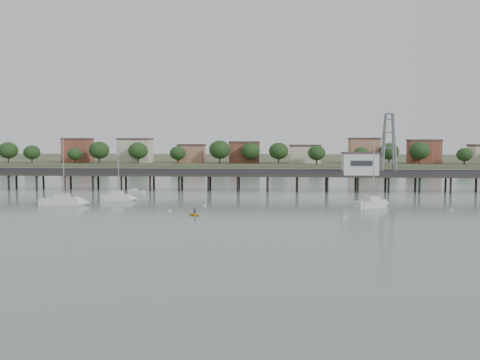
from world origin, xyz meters
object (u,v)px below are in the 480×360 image
object	(u,v)px
white_tender	(136,192)
yellow_dinghy	(195,216)
lattice_tower	(389,144)
sailboat_a	(70,202)
sailboat_c	(376,203)
sailboat_b	(122,198)
pier	(253,175)

from	to	relation	value
white_tender	yellow_dinghy	distance (m)	36.83
lattice_tower	sailboat_a	bearing A→B (deg)	-155.36
sailboat_c	sailboat_b	size ratio (longest dim) A/B	1.15
pier	lattice_tower	world-z (taller)	lattice_tower
sailboat_a	sailboat_b	bearing A→B (deg)	36.06
sailboat_b	yellow_dinghy	world-z (taller)	sailboat_b
sailboat_c	yellow_dinghy	world-z (taller)	sailboat_c
sailboat_a	yellow_dinghy	xyz separation A→B (m)	(25.51, -11.89, -0.64)
sailboat_c	sailboat_b	xyz separation A→B (m)	(-48.92, 5.88, 0.01)
pier	white_tender	bearing A→B (deg)	-159.80
white_tender	yellow_dinghy	xyz separation A→B (m)	(18.23, -32.00, -0.44)
pier	yellow_dinghy	world-z (taller)	pier
sailboat_a	yellow_dinghy	world-z (taller)	sailboat_a
lattice_tower	sailboat_a	size ratio (longest dim) A/B	1.10
sailboat_c	yellow_dinghy	distance (m)	33.91
sailboat_a	sailboat_b	size ratio (longest dim) A/B	1.27
pier	sailboat_a	size ratio (longest dim) A/B	10.66
white_tender	yellow_dinghy	bearing A→B (deg)	-48.29
pier	white_tender	size ratio (longest dim) A/B	38.74
pier	sailboat_c	size ratio (longest dim) A/B	11.76
pier	lattice_tower	distance (m)	32.34
pier	yellow_dinghy	size ratio (longest dim) A/B	62.86
sailboat_a	yellow_dinghy	distance (m)	28.15
sailboat_c	white_tender	xyz separation A→B (m)	(-49.44, 18.75, -0.21)
pier	lattice_tower	size ratio (longest dim) A/B	9.68
sailboat_b	yellow_dinghy	xyz separation A→B (m)	(17.71, -19.12, -0.65)
lattice_tower	sailboat_c	world-z (taller)	lattice_tower
lattice_tower	sailboat_a	distance (m)	71.62
sailboat_b	sailboat_c	bearing A→B (deg)	-14.11
white_tender	yellow_dinghy	world-z (taller)	white_tender
sailboat_c	sailboat_b	bearing A→B (deg)	136.24
yellow_dinghy	lattice_tower	bearing A→B (deg)	9.30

